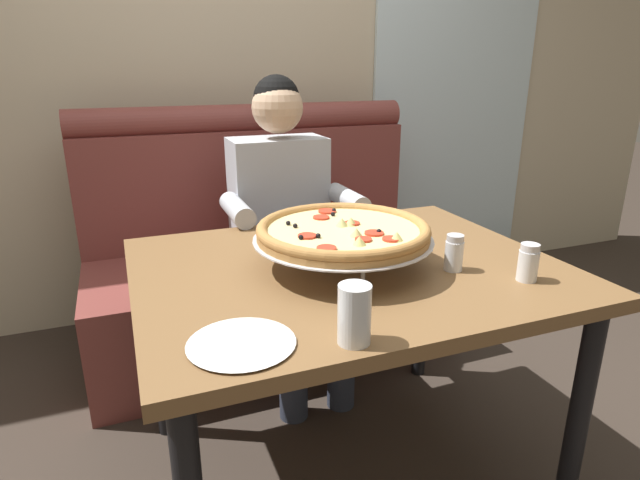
{
  "coord_description": "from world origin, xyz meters",
  "views": [
    {
      "loc": [
        -0.6,
        -1.32,
        1.31
      ],
      "look_at": [
        -0.07,
        0.05,
        0.82
      ],
      "focal_mm": 29.35,
      "sensor_mm": 36.0,
      "label": 1
    }
  ],
  "objects": [
    {
      "name": "ground_plane",
      "position": [
        0.0,
        0.0,
        0.0
      ],
      "size": [
        16.0,
        16.0,
        0.0
      ],
      "primitive_type": "plane",
      "color": "#382D26"
    },
    {
      "name": "back_wall_with_window",
      "position": [
        0.0,
        1.53,
        1.4
      ],
      "size": [
        6.0,
        0.12,
        2.8
      ],
      "primitive_type": "cube",
      "color": "beige",
      "rests_on": "ground_plane"
    },
    {
      "name": "window_panel",
      "position": [
        1.36,
        1.45,
        1.4
      ],
      "size": [
        1.1,
        0.02,
        2.8
      ],
      "primitive_type": "cube",
      "color": "white",
      "rests_on": "ground_plane"
    },
    {
      "name": "booth_bench",
      "position": [
        0.0,
        0.96,
        0.4
      ],
      "size": [
        1.62,
        0.78,
        1.13
      ],
      "color": "brown",
      "rests_on": "ground_plane"
    },
    {
      "name": "dining_table",
      "position": [
        0.0,
        0.0,
        0.66
      ],
      "size": [
        1.23,
        0.98,
        0.75
      ],
      "color": "brown",
      "rests_on": "ground_plane"
    },
    {
      "name": "diner_main",
      "position": [
        0.03,
        0.69,
        0.71
      ],
      "size": [
        0.54,
        0.64,
        1.27
      ],
      "color": "#2D3342",
      "rests_on": "ground_plane"
    },
    {
      "name": "pizza",
      "position": [
        -0.02,
        -0.01,
        0.86
      ],
      "size": [
        0.52,
        0.52,
        0.14
      ],
      "color": "silver",
      "rests_on": "dining_table"
    },
    {
      "name": "shaker_oregano",
      "position": [
        0.41,
        -0.29,
        0.79
      ],
      "size": [
        0.05,
        0.05,
        0.11
      ],
      "color": "white",
      "rests_on": "dining_table"
    },
    {
      "name": "shaker_parmesan",
      "position": [
        0.26,
        -0.15,
        0.79
      ],
      "size": [
        0.05,
        0.05,
        0.11
      ],
      "color": "white",
      "rests_on": "dining_table"
    },
    {
      "name": "plate_near_left",
      "position": [
        -0.4,
        -0.35,
        0.76
      ],
      "size": [
        0.23,
        0.23,
        0.02
      ],
      "color": "white",
      "rests_on": "dining_table"
    },
    {
      "name": "drinking_glass",
      "position": [
        -0.18,
        -0.42,
        0.81
      ],
      "size": [
        0.07,
        0.07,
        0.13
      ],
      "color": "silver",
      "rests_on": "dining_table"
    },
    {
      "name": "patio_chair",
      "position": [
        1.09,
        2.25,
        0.52
      ],
      "size": [
        0.4,
        0.4,
        0.86
      ],
      "color": "black",
      "rests_on": "ground_plane"
    }
  ]
}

